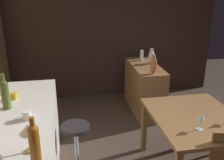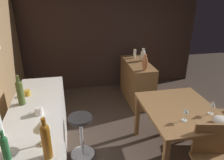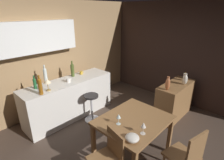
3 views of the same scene
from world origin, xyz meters
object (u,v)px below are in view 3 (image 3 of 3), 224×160
chair_near_window (108,157)px  cup_mustard (81,73)px  cup_white (69,80)px  vase_ceramic_ivory (185,79)px  wine_glass_left (143,125)px  wine_bottle_green (35,83)px  chair_by_doorway (186,156)px  fruit_bowl (132,138)px  wine_bottle_clear (45,75)px  pillar_candle_tall (185,77)px  bar_stool (92,107)px  wine_bottle_amber (40,86)px  vase_copper (168,84)px  wine_bottle_olive (72,69)px  counter_lamp (47,82)px  sideboard_cabinet (174,100)px  dining_table (133,124)px  wine_glass_right (119,117)px

chair_near_window → cup_mustard: 2.35m
cup_white → vase_ceramic_ivory: vase_ceramic_ivory is taller
wine_glass_left → wine_bottle_green: 2.31m
chair_by_doorway → fruit_bowl: 0.81m
wine_bottle_green → wine_bottle_clear: size_ratio=0.69×
fruit_bowl → wine_bottle_clear: 2.37m
pillar_candle_tall → bar_stool: bearing=144.5°
chair_by_doorway → wine_bottle_amber: 2.66m
wine_glass_left → vase_ceramic_ivory: vase_ceramic_ivory is taller
wine_glass_left → pillar_candle_tall: size_ratio=0.92×
cup_mustard → chair_by_doorway: bearing=-97.5°
wine_glass_left → vase_copper: vase_copper is taller
wine_bottle_olive → cup_mustard: bearing=-7.5°
cup_mustard → counter_lamp: counter_lamp is taller
chair_by_doorway → vase_ceramic_ivory: 1.90m
wine_glass_left → vase_ceramic_ivory: bearing=6.8°
cup_white → vase_copper: size_ratio=0.42×
sideboard_cabinet → vase_ceramic_ivory: size_ratio=4.26×
chair_near_window → wine_bottle_green: size_ratio=3.02×
wine_bottle_clear → vase_ceramic_ivory: bearing=-44.6°
wine_bottle_amber → vase_ceramic_ivory: bearing=-34.0°
cup_white → fruit_bowl: bearing=-100.4°
chair_near_window → cup_white: (0.61, 1.82, 0.47)m
sideboard_cabinet → wine_bottle_green: (-2.37, 1.88, 0.62)m
chair_near_window → pillar_candle_tall: pillar_candle_tall is taller
sideboard_cabinet → chair_near_window: bearing=-177.0°
sideboard_cabinet → fruit_bowl: 2.15m
chair_near_window → counter_lamp: counter_lamp is taller
wine_bottle_olive → cup_white: size_ratio=3.02×
cup_mustard → fruit_bowl: bearing=-111.2°
fruit_bowl → counter_lamp: bearing=94.4°
chair_by_doorway → pillar_candle_tall: bearing=24.8°
dining_table → chair_by_doorway: (0.08, -0.85, -0.15)m
bar_stool → cup_white: cup_white is taller
vase_ceramic_ivory → sideboard_cabinet: bearing=124.0°
chair_by_doorway → wine_bottle_clear: size_ratio=2.30×
sideboard_cabinet → vase_ceramic_ivory: bearing=-56.0°
fruit_bowl → cup_mustard: (0.87, 2.24, 0.15)m
bar_stool → cup_white: 0.79m
wine_bottle_olive → dining_table: bearing=-96.6°
wine_bottle_green → vase_ceramic_ivory: size_ratio=1.09×
wine_glass_right → wine_bottle_green: (-0.43, 1.85, 0.15)m
wine_bottle_clear → vase_copper: size_ratio=1.37×
chair_near_window → wine_bottle_olive: bearing=66.9°
wine_glass_right → vase_copper: (1.50, -0.02, 0.09)m
fruit_bowl → wine_bottle_green: wine_bottle_green is taller
wine_bottle_green → cup_mustard: 1.16m
vase_ceramic_ivory → cup_white: bearing=134.5°
chair_near_window → fruit_bowl: chair_near_window is taller
dining_table → vase_ceramic_ivory: (1.76, -0.07, 0.29)m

